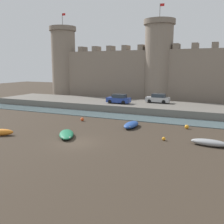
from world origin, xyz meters
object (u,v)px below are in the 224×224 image
(car_quay_west, at_px, (158,98))
(rowboat_foreground_centre, at_px, (131,125))
(rowboat_near_channel_right, at_px, (66,134))
(mooring_buoy_mid_mud, at_px, (187,127))
(mooring_buoy_near_shore, at_px, (82,119))
(mooring_buoy_off_centre, at_px, (164,139))
(rowboat_midflat_right, at_px, (0,132))
(car_quay_centre_east, at_px, (119,99))
(rowboat_near_channel_left, at_px, (209,142))

(car_quay_west, bearing_deg, rowboat_foreground_centre, -87.91)
(rowboat_near_channel_right, height_order, car_quay_west, car_quay_west)
(rowboat_near_channel_right, bearing_deg, car_quay_west, 78.89)
(mooring_buoy_mid_mud, bearing_deg, mooring_buoy_near_shore, -174.47)
(mooring_buoy_off_centre, relative_size, car_quay_west, 0.09)
(rowboat_midflat_right, relative_size, mooring_buoy_off_centre, 7.95)
(mooring_buoy_mid_mud, relative_size, car_quay_west, 0.12)
(rowboat_near_channel_right, relative_size, car_quay_centre_east, 1.01)
(mooring_buoy_off_centre, bearing_deg, mooring_buoy_near_shore, 159.06)
(rowboat_foreground_centre, height_order, rowboat_midflat_right, rowboat_midflat_right)
(mooring_buoy_mid_mud, bearing_deg, rowboat_near_channel_left, -63.57)
(rowboat_near_channel_right, relative_size, rowboat_midflat_right, 1.39)
(rowboat_near_channel_left, relative_size, car_quay_centre_east, 0.87)
(rowboat_foreground_centre, height_order, rowboat_near_channel_left, rowboat_foreground_centre)
(rowboat_foreground_centre, relative_size, mooring_buoy_mid_mud, 7.24)
(rowboat_near_channel_left, xyz_separation_m, car_quay_west, (-10.20, 18.98, 1.66))
(rowboat_near_channel_right, distance_m, car_quay_west, 22.54)
(car_quay_centre_east, bearing_deg, mooring_buoy_near_shore, -95.80)
(rowboat_near_channel_right, xyz_separation_m, rowboat_midflat_right, (-7.11, -2.60, 0.07))
(mooring_buoy_off_centre, height_order, car_quay_west, car_quay_west)
(rowboat_near_channel_left, bearing_deg, car_quay_centre_east, 136.43)
(rowboat_midflat_right, height_order, mooring_buoy_near_shore, rowboat_midflat_right)
(mooring_buoy_near_shore, bearing_deg, rowboat_foreground_centre, -6.00)
(rowboat_near_channel_left, distance_m, mooring_buoy_off_centre, 4.49)
(mooring_buoy_near_shore, height_order, car_quay_centre_east, car_quay_centre_east)
(rowboat_foreground_centre, bearing_deg, mooring_buoy_mid_mud, 18.51)
(rowboat_near_channel_left, distance_m, car_quay_west, 21.61)
(rowboat_midflat_right, bearing_deg, mooring_buoy_near_shore, 67.94)
(rowboat_near_channel_left, bearing_deg, rowboat_foreground_centre, 156.87)
(mooring_buoy_off_centre, bearing_deg, car_quay_west, 106.74)
(rowboat_near_channel_right, height_order, mooring_buoy_near_shore, rowboat_near_channel_right)
(car_quay_west, bearing_deg, rowboat_near_channel_right, -101.11)
(mooring_buoy_near_shore, bearing_deg, mooring_buoy_off_centre, -20.94)
(rowboat_foreground_centre, height_order, car_quay_west, car_quay_west)
(mooring_buoy_off_centre, xyz_separation_m, car_quay_west, (-5.70, 18.97, 1.82))
(mooring_buoy_off_centre, height_order, mooring_buoy_mid_mud, mooring_buoy_mid_mud)
(rowboat_near_channel_right, relative_size, mooring_buoy_near_shore, 8.48)
(mooring_buoy_mid_mud, bearing_deg, car_quay_west, 119.12)
(rowboat_foreground_centre, bearing_deg, rowboat_near_channel_left, -23.13)
(rowboat_foreground_centre, xyz_separation_m, mooring_buoy_near_shore, (-7.69, 0.81, -0.12))
(rowboat_foreground_centre, relative_size, rowboat_near_channel_right, 0.89)
(mooring_buoy_mid_mud, height_order, car_quay_west, car_quay_west)
(rowboat_foreground_centre, relative_size, rowboat_near_channel_left, 1.03)
(car_quay_west, bearing_deg, car_quay_centre_east, -150.03)
(rowboat_near_channel_right, height_order, mooring_buoy_mid_mud, rowboat_near_channel_right)
(rowboat_foreground_centre, distance_m, rowboat_midflat_right, 15.48)
(rowboat_near_channel_left, distance_m, mooring_buoy_near_shore, 18.03)
(rowboat_foreground_centre, height_order, rowboat_near_channel_right, rowboat_foreground_centre)
(mooring_buoy_off_centre, bearing_deg, rowboat_near_channel_left, -0.18)
(mooring_buoy_off_centre, bearing_deg, rowboat_foreground_centre, 141.48)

